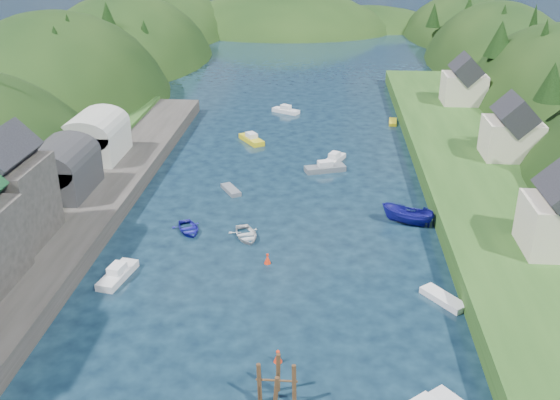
{
  "coord_description": "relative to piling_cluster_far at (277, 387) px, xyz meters",
  "views": [
    {
      "loc": [
        4.51,
        -32.14,
        30.95
      ],
      "look_at": [
        0.0,
        28.0,
        4.0
      ],
      "focal_mm": 40.0,
      "sensor_mm": 36.0,
      "label": 1
    }
  ],
  "objects": [
    {
      "name": "channel_buoy_far",
      "position": [
        -2.47,
        19.42,
        -0.84
      ],
      "size": [
        0.7,
        0.7,
        1.1
      ],
      "color": "red",
      "rests_on": "ground"
    },
    {
      "name": "hillside_left",
      "position": [
        -46.72,
        72.95,
        -9.35
      ],
      "size": [
        44.0,
        245.56,
        52.0
      ],
      "color": "black",
      "rests_on": "ground"
    },
    {
      "name": "moored_boats",
      "position": [
        -1.52,
        15.0,
        -0.64
      ],
      "size": [
        34.98,
        95.82,
        2.44
      ],
      "color": "navy",
      "rests_on": "ground"
    },
    {
      "name": "far_hills",
      "position": [
        -0.5,
        171.95,
        -12.12
      ],
      "size": [
        103.0,
        68.0,
        44.0
      ],
      "color": "black",
      "rests_on": "ground"
    },
    {
      "name": "hill_trees",
      "position": [
        -1.76,
        64.19,
        9.86
      ],
      "size": [
        90.07,
        146.44,
        12.47
      ],
      "color": "black",
      "rests_on": "ground"
    },
    {
      "name": "terrace_right",
      "position": [
        23.28,
        37.95,
        -0.12
      ],
      "size": [
        16.0,
        120.0,
        2.4
      ],
      "primitive_type": "cube",
      "color": "#234719",
      "rests_on": "ground"
    },
    {
      "name": "channel_buoy_near",
      "position": [
        -0.27,
        4.39,
        -0.84
      ],
      "size": [
        0.7,
        0.7,
        1.1
      ],
      "color": "red",
      "rests_on": "ground"
    },
    {
      "name": "quay_left",
      "position": [
        -25.72,
        17.95,
        -0.32
      ],
      "size": [
        12.0,
        110.0,
        2.0
      ],
      "primitive_type": "cube",
      "color": "#2D2B28",
      "rests_on": "ground"
    },
    {
      "name": "ground",
      "position": [
        -1.72,
        47.95,
        -1.32
      ],
      "size": [
        600.0,
        600.0,
        0.0
      ],
      "primitive_type": "plane",
      "color": "black",
      "rests_on": "ground"
    },
    {
      "name": "boat_sheds",
      "position": [
        -27.72,
        36.95,
        3.95
      ],
      "size": [
        7.0,
        21.0,
        7.5
      ],
      "color": "#2D2D30",
      "rests_on": "quay_left"
    },
    {
      "name": "right_bank_cottages",
      "position": [
        26.28,
        46.28,
        4.52
      ],
      "size": [
        9.0,
        59.24,
        8.41
      ],
      "color": "beige",
      "rests_on": "terrace_right"
    },
    {
      "name": "piling_cluster_far",
      "position": [
        0.0,
        0.0,
        0.0
      ],
      "size": [
        2.91,
        2.75,
        3.78
      ],
      "color": "#382314",
      "rests_on": "ground"
    },
    {
      "name": "hillside_right",
      "position": [
        43.28,
        72.95,
        -8.73
      ],
      "size": [
        36.0,
        245.56,
        48.0
      ],
      "color": "black",
      "rests_on": "ground"
    }
  ]
}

